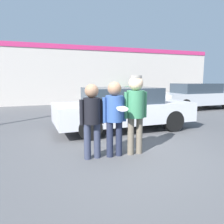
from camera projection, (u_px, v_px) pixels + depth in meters
ground_plane at (131, 156)px, 4.97m from camera, size 56.00×56.00×0.00m
storefront_building at (61, 74)px, 14.49m from camera, size 24.00×0.22×3.94m
person_left at (92, 115)px, 4.67m from camera, size 0.54×0.37×1.63m
person_middle_with_frisbee at (114, 112)px, 4.80m from camera, size 0.56×0.59×1.67m
person_right at (136, 107)px, 4.94m from camera, size 0.57×0.40×1.81m
parked_car_near at (123, 108)px, 7.40m from camera, size 4.59×1.90×1.44m
parked_car_far at (197, 96)px, 12.41m from camera, size 4.78×1.78×1.46m
shrub at (127, 94)px, 15.59m from camera, size 1.20×1.20×1.20m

